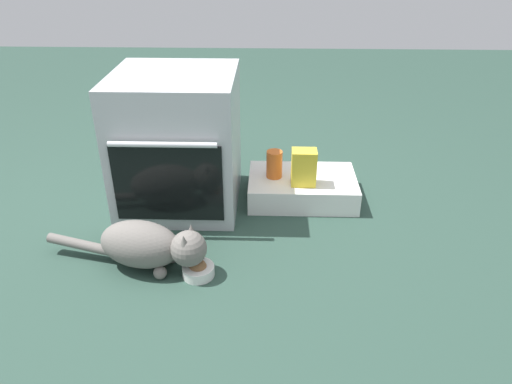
{
  "coord_description": "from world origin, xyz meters",
  "views": [
    {
      "loc": [
        0.41,
        -1.67,
        1.24
      ],
      "look_at": [
        0.35,
        0.11,
        0.25
      ],
      "focal_mm": 33.69,
      "sensor_mm": 36.0,
      "label": 1
    }
  ],
  "objects_px": {
    "food_bowl": "(198,270)",
    "cat": "(148,245)",
    "sauce_jar": "(274,164)",
    "snack_bag": "(304,167)",
    "pantry_cabinet": "(302,187)",
    "oven": "(178,141)"
  },
  "relations": [
    {
      "from": "pantry_cabinet",
      "to": "snack_bag",
      "type": "bearing_deg",
      "value": -91.69
    },
    {
      "from": "oven",
      "to": "pantry_cabinet",
      "type": "height_order",
      "value": "oven"
    },
    {
      "from": "food_bowl",
      "to": "cat",
      "type": "distance_m",
      "value": 0.23
    },
    {
      "from": "sauce_jar",
      "to": "pantry_cabinet",
      "type": "bearing_deg",
      "value": 0.13
    },
    {
      "from": "sauce_jar",
      "to": "cat",
      "type": "bearing_deg",
      "value": -130.2
    },
    {
      "from": "sauce_jar",
      "to": "food_bowl",
      "type": "bearing_deg",
      "value": -115.24
    },
    {
      "from": "snack_bag",
      "to": "cat",
      "type": "bearing_deg",
      "value": -140.92
    },
    {
      "from": "pantry_cabinet",
      "to": "cat",
      "type": "bearing_deg",
      "value": -137.33
    },
    {
      "from": "cat",
      "to": "sauce_jar",
      "type": "relative_size",
      "value": 5.04
    },
    {
      "from": "oven",
      "to": "snack_bag",
      "type": "xyz_separation_m",
      "value": [
        0.61,
        -0.03,
        -0.12
      ]
    },
    {
      "from": "oven",
      "to": "cat",
      "type": "distance_m",
      "value": 0.6
    },
    {
      "from": "food_bowl",
      "to": "sauce_jar",
      "type": "xyz_separation_m",
      "value": [
        0.31,
        0.65,
        0.17
      ]
    },
    {
      "from": "food_bowl",
      "to": "snack_bag",
      "type": "relative_size",
      "value": 0.72
    },
    {
      "from": "oven",
      "to": "sauce_jar",
      "type": "height_order",
      "value": "oven"
    },
    {
      "from": "pantry_cabinet",
      "to": "sauce_jar",
      "type": "bearing_deg",
      "value": -179.87
    },
    {
      "from": "oven",
      "to": "food_bowl",
      "type": "bearing_deg",
      "value": -74.77
    },
    {
      "from": "food_bowl",
      "to": "sauce_jar",
      "type": "height_order",
      "value": "sauce_jar"
    },
    {
      "from": "food_bowl",
      "to": "sauce_jar",
      "type": "distance_m",
      "value": 0.74
    },
    {
      "from": "sauce_jar",
      "to": "snack_bag",
      "type": "distance_m",
      "value": 0.16
    },
    {
      "from": "food_bowl",
      "to": "snack_bag",
      "type": "height_order",
      "value": "snack_bag"
    },
    {
      "from": "cat",
      "to": "pantry_cabinet",
      "type": "bearing_deg",
      "value": 54.95
    },
    {
      "from": "sauce_jar",
      "to": "snack_bag",
      "type": "xyz_separation_m",
      "value": [
        0.14,
        -0.07,
        0.02
      ]
    }
  ]
}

